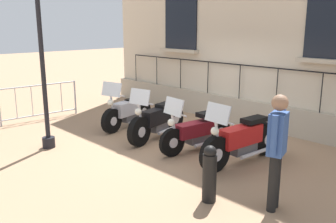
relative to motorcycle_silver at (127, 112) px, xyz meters
The scene contains 9 objects.
ground_plane 1.90m from the motorcycle_silver, 98.26° to the left, with size 60.00×60.00×0.00m, color #9E7A5B.
motorcycle_silver is the anchor object (origin of this frame).
motorcycle_black 1.28m from the motorcycle_silver, 87.50° to the left, with size 2.11×0.74×1.33m.
motorcycle_maroon 2.51m from the motorcycle_silver, 90.09° to the left, with size 1.99×0.71×1.25m.
motorcycle_red 3.65m from the motorcycle_silver, 91.54° to the left, with size 2.24×0.69×1.32m.
lamppost 3.26m from the motorcycle_silver, ahead, with size 0.37×0.37×4.42m.
crowd_barrier 2.78m from the motorcycle_silver, 61.48° to the right, with size 2.29×0.16×1.05m.
bollard 4.59m from the motorcycle_silver, 69.00° to the left, with size 0.22×0.22×0.93m.
pedestrian_walking 5.27m from the motorcycle_silver, 77.54° to the left, with size 0.51×0.31×1.77m.
Camera 1 is at (6.03, 5.86, 2.74)m, focal length 38.95 mm.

